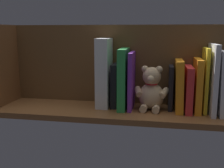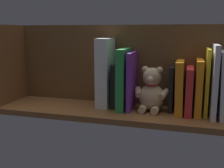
# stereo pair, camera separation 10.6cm
# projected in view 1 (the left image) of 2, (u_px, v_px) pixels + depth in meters

# --- Properties ---
(ground_plane) EXTENTS (0.96, 0.26, 0.02)m
(ground_plane) POSITION_uv_depth(u_px,v_px,m) (112.00, 111.00, 1.09)
(ground_plane) COLOR brown
(shelf_back_panel) EXTENTS (0.96, 0.02, 0.33)m
(shelf_back_panel) POSITION_uv_depth(u_px,v_px,m) (116.00, 64.00, 1.16)
(shelf_back_panel) COLOR brown
(shelf_back_panel) RESTS_ON ground_plane
(shelf_side_divider) EXTENTS (0.02, 0.20, 0.33)m
(shelf_side_divider) POSITION_uv_depth(u_px,v_px,m) (4.00, 65.00, 1.13)
(shelf_side_divider) COLOR brown
(shelf_side_divider) RESTS_ON ground_plane
(book_0) EXTENTS (0.03, 0.16, 0.24)m
(book_0) POSITION_uv_depth(u_px,v_px,m) (220.00, 82.00, 1.01)
(book_0) COLOR silver
(book_0) RESTS_ON ground_plane
(book_1) EXTENTS (0.02, 0.16, 0.26)m
(book_1) POSITION_uv_depth(u_px,v_px,m) (212.00, 79.00, 1.01)
(book_1) COLOR silver
(book_1) RESTS_ON ground_plane
(book_2) EXTENTS (0.01, 0.12, 0.24)m
(book_2) POSITION_uv_depth(u_px,v_px,m) (205.00, 80.00, 1.03)
(book_2) COLOR yellow
(book_2) RESTS_ON ground_plane
(book_3) EXTENTS (0.02, 0.14, 0.20)m
(book_3) POSITION_uv_depth(u_px,v_px,m) (197.00, 85.00, 1.03)
(book_3) COLOR orange
(book_3) RESTS_ON ground_plane
(book_4) EXTENTS (0.03, 0.15, 0.17)m
(book_4) POSITION_uv_depth(u_px,v_px,m) (188.00, 89.00, 1.04)
(book_4) COLOR red
(book_4) RESTS_ON ground_plane
(book_5) EXTENTS (0.03, 0.14, 0.20)m
(book_5) POSITION_uv_depth(u_px,v_px,m) (179.00, 86.00, 1.04)
(book_5) COLOR orange
(book_5) RESTS_ON ground_plane
(book_6) EXTENTS (0.02, 0.10, 0.17)m
(book_6) POSITION_uv_depth(u_px,v_px,m) (171.00, 87.00, 1.07)
(book_6) COLOR black
(book_6) RESTS_ON ground_plane
(teddy_bear) EXTENTS (0.14, 0.11, 0.17)m
(teddy_bear) POSITION_uv_depth(u_px,v_px,m) (151.00, 90.00, 1.06)
(teddy_bear) COLOR #D1B284
(teddy_bear) RESTS_ON ground_plane
(book_7) EXTENTS (0.02, 0.14, 0.22)m
(book_7) POSITION_uv_depth(u_px,v_px,m) (132.00, 81.00, 1.07)
(book_7) COLOR purple
(book_7) RESTS_ON ground_plane
(book_8) EXTENTS (0.03, 0.15, 0.24)m
(book_8) POSITION_uv_depth(u_px,v_px,m) (124.00, 79.00, 1.07)
(book_8) COLOR green
(book_8) RESTS_ON ground_plane
(book_9) EXTENTS (0.03, 0.11, 0.18)m
(book_9) POSITION_uv_depth(u_px,v_px,m) (115.00, 85.00, 1.11)
(book_9) COLOR black
(book_9) RESTS_ON ground_plane
(dictionary_thick_white) EXTENTS (0.05, 0.12, 0.28)m
(dictionary_thick_white) POSITION_uv_depth(u_px,v_px,m) (104.00, 73.00, 1.10)
(dictionary_thick_white) COLOR white
(dictionary_thick_white) RESTS_ON ground_plane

